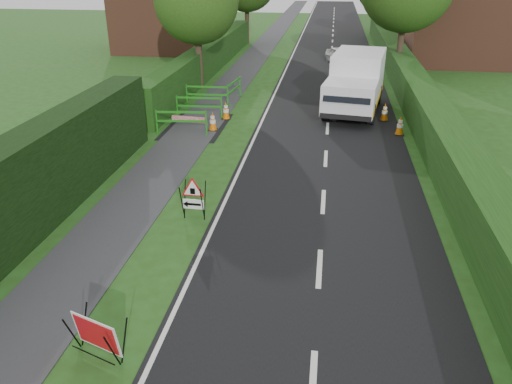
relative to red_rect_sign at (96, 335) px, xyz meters
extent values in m
plane|color=#244714|center=(1.31, 2.37, -0.48)|extent=(120.00, 120.00, 0.00)
cube|color=black|center=(3.81, 37.37, -0.48)|extent=(6.00, 90.00, 0.02)
cube|color=#2D2D30|center=(-1.69, 37.37, -0.48)|extent=(2.00, 90.00, 0.02)
cube|color=#14380F|center=(-3.69, 24.37, -0.48)|extent=(1.00, 24.00, 1.80)
cube|color=#14380F|center=(7.81, 18.37, -0.48)|extent=(1.20, 50.00, 1.50)
cube|color=brown|center=(-8.69, 32.37, 2.27)|extent=(7.00, 7.00, 5.50)
cube|color=brown|center=(12.31, 30.37, 2.27)|extent=(7.00, 7.00, 5.50)
cube|color=brown|center=(13.31, 44.37, 2.27)|extent=(7.00, 7.00, 5.50)
cylinder|color=#2D2116|center=(-3.29, 20.37, 0.83)|extent=(0.36, 0.36, 2.62)
sphere|color=#1C4011|center=(-3.29, 20.37, 4.01)|extent=(4.40, 4.40, 4.40)
cylinder|color=#2D2116|center=(7.71, 24.37, 1.01)|extent=(0.36, 0.36, 2.97)
cylinder|color=#2D2116|center=(-3.29, 36.37, 0.92)|extent=(0.36, 0.36, 2.80)
cylinder|color=#2D2116|center=(7.71, 40.37, 0.74)|extent=(0.36, 0.36, 2.45)
cylinder|color=black|center=(-0.49, 0.04, -0.06)|extent=(0.12, 0.28, 0.82)
cylinder|color=black|center=(-0.39, 0.32, -0.06)|extent=(0.12, 0.28, 0.82)
cylinder|color=black|center=(0.40, -0.28, -0.06)|extent=(0.12, 0.28, 0.82)
cylinder|color=black|center=(0.50, 0.01, -0.06)|extent=(0.12, 0.28, 0.82)
cylinder|color=black|center=(-0.05, -0.14, -0.34)|extent=(0.95, 0.36, 0.02)
cube|color=white|center=(0.00, 0.01, 0.02)|extent=(0.98, 0.45, 0.71)
cube|color=red|center=(0.00, -0.01, 0.02)|extent=(0.89, 0.40, 0.62)
cylinder|color=black|center=(0.07, 5.17, 0.06)|extent=(0.03, 0.32, 1.04)
cylinder|color=black|center=(0.07, 5.43, 0.06)|extent=(0.03, 0.32, 1.04)
cylinder|color=black|center=(0.63, 5.16, 0.06)|extent=(0.03, 0.32, 1.04)
cylinder|color=black|center=(0.63, 5.42, 0.06)|extent=(0.03, 0.32, 1.04)
cube|color=white|center=(0.35, 5.27, -0.01)|extent=(0.58, 0.03, 0.28)
cube|color=black|center=(0.35, 5.26, -0.01)|extent=(0.41, 0.02, 0.07)
cone|color=black|center=(0.13, 5.26, -0.01)|extent=(0.13, 0.17, 0.17)
cube|color=black|center=(0.35, 5.25, 0.38)|extent=(0.13, 0.01, 0.17)
cube|color=silver|center=(5.08, 17.62, 1.03)|extent=(2.69, 3.81, 2.11)
cube|color=silver|center=(4.68, 14.98, 0.62)|extent=(2.50, 2.57, 1.29)
cube|color=black|center=(4.52, 13.91, 0.94)|extent=(1.94, 0.53, 0.59)
cube|color=#F0AE0C|center=(3.84, 16.78, 0.20)|extent=(0.83, 5.34, 0.26)
cube|color=#F0AE0C|center=(6.02, 16.45, 0.20)|extent=(0.83, 5.34, 0.26)
cube|color=black|center=(4.52, 13.91, 0.04)|extent=(2.14, 0.45, 0.22)
cylinder|color=black|center=(3.70, 15.08, -0.04)|extent=(0.39, 0.90, 0.87)
cylinder|color=black|center=(5.64, 14.78, -0.04)|extent=(0.39, 0.90, 0.87)
cylinder|color=black|center=(4.23, 18.56, -0.04)|extent=(0.39, 0.90, 0.87)
cylinder|color=black|center=(6.17, 18.26, -0.04)|extent=(0.39, 0.90, 0.87)
cube|color=black|center=(6.69, 13.50, -0.46)|extent=(0.38, 0.38, 0.04)
cone|color=orange|center=(6.69, 13.50, -0.07)|extent=(0.32, 0.32, 0.75)
cylinder|color=white|center=(6.69, 13.50, -0.10)|extent=(0.25, 0.25, 0.14)
cylinder|color=white|center=(6.69, 13.50, 0.08)|extent=(0.17, 0.17, 0.10)
cube|color=black|center=(6.25, 15.41, -0.46)|extent=(0.38, 0.38, 0.04)
cone|color=orange|center=(6.25, 15.41, -0.07)|extent=(0.32, 0.32, 0.75)
cylinder|color=white|center=(6.25, 15.41, -0.10)|extent=(0.25, 0.25, 0.14)
cylinder|color=white|center=(6.25, 15.41, 0.08)|extent=(0.17, 0.17, 0.10)
cube|color=black|center=(6.02, 18.60, -0.46)|extent=(0.38, 0.38, 0.04)
cone|color=orange|center=(6.02, 18.60, -0.07)|extent=(0.32, 0.32, 0.75)
cylinder|color=white|center=(6.02, 18.60, -0.10)|extent=(0.25, 0.25, 0.14)
cylinder|color=white|center=(6.02, 18.60, 0.08)|extent=(0.17, 0.17, 0.10)
cube|color=black|center=(-0.88, 12.96, -0.46)|extent=(0.38, 0.38, 0.04)
cone|color=orange|center=(-0.88, 12.96, -0.07)|extent=(0.32, 0.32, 0.75)
cylinder|color=white|center=(-0.88, 12.96, -0.10)|extent=(0.25, 0.25, 0.14)
cylinder|color=white|center=(-0.88, 12.96, 0.08)|extent=(0.17, 0.17, 0.10)
cube|color=black|center=(-0.66, 14.62, -0.46)|extent=(0.38, 0.38, 0.04)
cone|color=orange|center=(-0.66, 14.62, -0.07)|extent=(0.32, 0.32, 0.75)
cylinder|color=white|center=(-0.66, 14.62, -0.10)|extent=(0.25, 0.25, 0.14)
cylinder|color=white|center=(-0.66, 14.62, 0.08)|extent=(0.17, 0.17, 0.10)
cube|color=#1C7B16|center=(-3.00, 12.19, 0.02)|extent=(0.05, 0.05, 1.00)
cube|color=#1C7B16|center=(-1.01, 12.40, 0.02)|extent=(0.05, 0.05, 1.00)
cube|color=#1C7B16|center=(-2.01, 12.29, 0.44)|extent=(1.99, 0.26, 0.08)
cube|color=#1C7B16|center=(-2.01, 12.29, 0.07)|extent=(1.99, 0.26, 0.08)
cube|color=#1C7B16|center=(-3.00, 12.19, -0.46)|extent=(0.10, 0.35, 0.04)
cube|color=#1C7B16|center=(-1.01, 12.40, -0.46)|extent=(0.10, 0.35, 0.04)
cube|color=#1C7B16|center=(-2.86, 14.54, 0.02)|extent=(0.05, 0.05, 1.00)
cube|color=#1C7B16|center=(-0.86, 14.62, 0.02)|extent=(0.05, 0.05, 1.00)
cube|color=#1C7B16|center=(-1.86, 14.58, 0.44)|extent=(2.00, 0.13, 0.08)
cube|color=#1C7B16|center=(-1.86, 14.58, 0.07)|extent=(2.00, 0.13, 0.08)
cube|color=#1C7B16|center=(-2.86, 14.54, -0.46)|extent=(0.07, 0.35, 0.04)
cube|color=#1C7B16|center=(-0.86, 14.62, -0.46)|extent=(0.07, 0.35, 0.04)
cube|color=#1C7B16|center=(-2.99, 16.62, 0.02)|extent=(0.05, 0.05, 1.00)
cube|color=#1C7B16|center=(-0.99, 16.68, 0.02)|extent=(0.05, 0.05, 1.00)
cube|color=#1C7B16|center=(-1.99, 16.65, 0.44)|extent=(2.00, 0.11, 0.08)
cube|color=#1C7B16|center=(-1.99, 16.65, 0.07)|extent=(2.00, 0.11, 0.08)
cube|color=#1C7B16|center=(-2.99, 16.62, -0.46)|extent=(0.07, 0.35, 0.04)
cube|color=#1C7B16|center=(-0.99, 16.68, -0.46)|extent=(0.07, 0.35, 0.04)
cube|color=#1C7B16|center=(-1.03, 16.83, 0.02)|extent=(0.06, 0.06, 1.00)
cube|color=#1C7B16|center=(-0.78, 18.82, 0.02)|extent=(0.06, 0.06, 1.00)
cube|color=#1C7B16|center=(-0.90, 17.82, 0.44)|extent=(0.30, 1.99, 0.08)
cube|color=#1C7B16|center=(-0.90, 17.82, 0.07)|extent=(0.30, 1.99, 0.08)
cube|color=#1C7B16|center=(-1.03, 16.83, -0.46)|extent=(0.35, 0.10, 0.04)
cube|color=#1C7B16|center=(-0.78, 18.82, -0.46)|extent=(0.35, 0.10, 0.04)
cube|color=red|center=(-1.87, 12.89, -0.48)|extent=(1.50, 0.20, 0.25)
imported|color=silver|center=(4.39, 28.27, 0.05)|extent=(2.28, 3.37, 1.07)
camera|label=1|loc=(3.77, -6.36, 6.00)|focal=35.00mm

